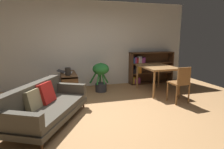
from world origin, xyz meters
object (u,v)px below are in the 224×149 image
(open_laptop, at_px, (66,72))
(bookshelf, at_px, (148,68))
(desk_speaker, at_px, (68,71))
(dining_chair_near, at_px, (180,82))
(potted_floor_plant, at_px, (101,74))
(dining_table, at_px, (157,69))
(media_console, at_px, (69,84))
(fabric_couch, at_px, (44,105))

(open_laptop, distance_m, bookshelf, 2.83)
(desk_speaker, relative_size, bookshelf, 0.13)
(dining_chair_near, bearing_deg, potted_floor_plant, 137.04)
(dining_table, distance_m, dining_chair_near, 1.03)
(dining_table, height_order, dining_chair_near, dining_chair_near)
(media_console, xyz_separation_m, dining_table, (2.47, -0.56, 0.40))
(fabric_couch, xyz_separation_m, dining_chair_near, (3.11, 0.20, 0.18))
(media_console, xyz_separation_m, desk_speaker, (-0.02, -0.25, 0.39))
(fabric_couch, xyz_separation_m, dining_table, (3.04, 1.22, 0.35))
(media_console, distance_m, open_laptop, 0.35)
(media_console, xyz_separation_m, potted_floor_plant, (0.92, -0.07, 0.25))
(dining_table, relative_size, bookshelf, 0.76)
(desk_speaker, height_order, potted_floor_plant, potted_floor_plant)
(media_console, height_order, bookshelf, bookshelf)
(media_console, xyz_separation_m, open_laptop, (-0.07, 0.13, 0.32))
(desk_speaker, distance_m, dining_chair_near, 2.89)
(fabric_couch, distance_m, dining_chair_near, 3.12)
(bookshelf, bearing_deg, open_laptop, -171.44)
(media_console, distance_m, desk_speaker, 0.47)
(desk_speaker, relative_size, potted_floor_plant, 0.24)
(open_laptop, bearing_deg, dining_table, -15.15)
(dining_table, height_order, bookshelf, bookshelf)
(fabric_couch, distance_m, open_laptop, 1.99)
(fabric_couch, height_order, open_laptop, fabric_couch)
(media_console, relative_size, desk_speaker, 5.53)
(fabric_couch, bearing_deg, dining_table, 21.83)
(media_console, bearing_deg, fabric_couch, -107.85)
(dining_table, bearing_deg, open_laptop, 164.85)
(fabric_couch, relative_size, dining_table, 1.76)
(dining_table, bearing_deg, fabric_couch, -158.17)
(desk_speaker, bearing_deg, media_console, 84.43)
(fabric_couch, height_order, dining_table, dining_table)
(desk_speaker, height_order, dining_chair_near, dining_chair_near)
(media_console, relative_size, open_laptop, 2.42)
(open_laptop, height_order, potted_floor_plant, potted_floor_plant)
(potted_floor_plant, relative_size, dining_chair_near, 0.95)
(dining_table, bearing_deg, bookshelf, 76.51)
(fabric_couch, relative_size, media_console, 1.84)
(desk_speaker, relative_size, dining_chair_near, 0.23)
(dining_chair_near, bearing_deg, media_console, 148.13)
(potted_floor_plant, bearing_deg, dining_chair_near, -42.96)
(fabric_couch, height_order, desk_speaker, desk_speaker)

